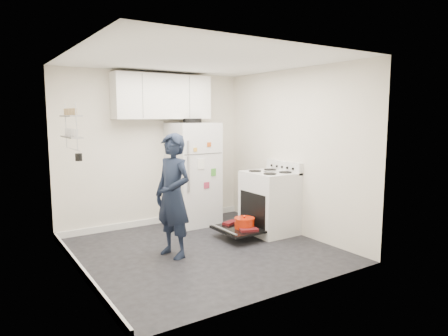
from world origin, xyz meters
TOP-DOWN VIEW (x-y plane):
  - room at (-0.03, 0.03)m, footprint 3.21×3.21m
  - electric_range at (1.26, 0.15)m, footprint 0.66×0.76m
  - open_oven_door at (0.71, 0.13)m, footprint 0.55×0.71m
  - refrigerator at (0.54, 1.25)m, footprint 0.72×0.74m
  - upper_cabinets at (0.10, 1.43)m, footprint 1.60×0.33m
  - wall_shelf_rack at (-1.52, 0.49)m, footprint 0.14×0.60m
  - person at (-0.42, 0.02)m, footprint 0.52×0.66m

SIDE VIEW (x-z plane):
  - open_oven_door at x=0.71m, z-range 0.08..0.31m
  - electric_range at x=1.26m, z-range -0.08..1.02m
  - person at x=-0.42m, z-range 0.00..1.59m
  - refrigerator at x=0.54m, z-range -0.03..1.73m
  - room at x=-0.03m, z-range -0.05..2.46m
  - wall_shelf_rack at x=-1.52m, z-range 1.37..1.98m
  - upper_cabinets at x=0.10m, z-range 1.75..2.45m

